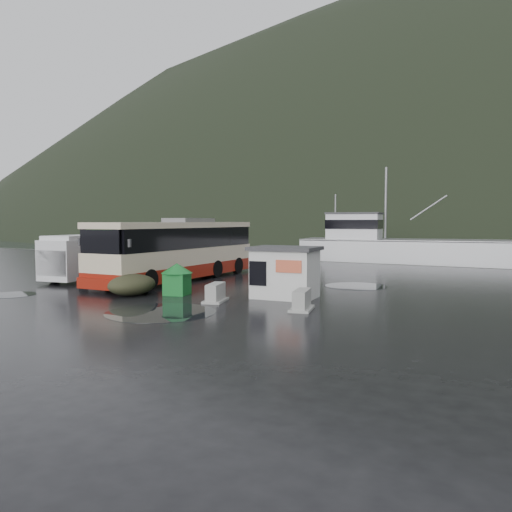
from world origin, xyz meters
The scene contains 13 objects.
ground centered at (0.00, 0.00, 0.00)m, with size 160.00×160.00×0.00m, color black.
harbor_water centered at (0.00, 110.00, 0.00)m, with size 300.00×180.00×0.02m, color black.
quay_edge centered at (0.00, 20.00, 0.00)m, with size 160.00×0.60×1.50m, color #999993.
coach_bus centered at (-3.08, 2.62, 0.00)m, with size 3.29×13.32×3.77m, color beige, non-canonical shape.
white_van centered at (-8.01, 0.22, 0.00)m, with size 2.27×6.61×2.77m, color silver, non-canonical shape.
waste_bin_left centered at (0.59, -2.30, 0.00)m, with size 1.10×1.10×1.53m, color #136C26, non-canonical shape.
waste_bin_right centered at (4.67, 0.64, 0.00)m, with size 1.05×1.05×1.47m, color #136C26, non-canonical shape.
dome_tent centered at (-1.21, -3.48, 0.00)m, with size 1.85×2.59×1.02m, color #31321E, non-canonical shape.
ticket_kiosk centered at (5.58, -0.63, 0.00)m, with size 3.05×2.31×2.39m, color silver, non-canonical shape.
jersey_barrier_a centered at (3.36, -3.12, 0.00)m, with size 0.81×1.62×0.81m, color #999993, non-canonical shape.
jersey_barrier_b centered at (7.55, -3.18, 0.00)m, with size 0.82×1.63×0.82m, color #999993, non-canonical shape.
fishing_trawler centered at (6.22, 26.37, 0.00)m, with size 24.95×5.48×9.98m, color silver, non-canonical shape.
puddles centered at (2.93, -2.64, 0.01)m, with size 16.47×15.23×0.01m.
Camera 1 is at (15.53, -21.42, 3.56)m, focal length 35.00 mm.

